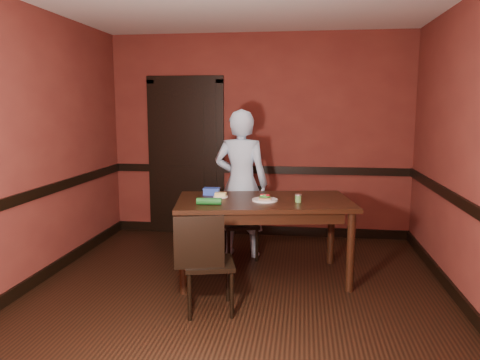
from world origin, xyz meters
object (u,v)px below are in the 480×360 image
(chair_near, at_px, (209,261))
(cheese_saucer, at_px, (221,195))
(person, at_px, (241,184))
(sandwich_plate, at_px, (265,199))
(food_tub, at_px, (212,191))
(chair_far, at_px, (241,223))
(sauce_jar, at_px, (298,198))
(dining_table, at_px, (264,238))

(chair_near, xyz_separation_m, cheese_saucer, (-0.07, 0.93, 0.40))
(person, relative_size, sandwich_plate, 6.70)
(chair_near, bearing_deg, food_tub, -94.53)
(chair_near, bearing_deg, cheese_saucer, -100.45)
(cheese_saucer, bearing_deg, chair_far, 75.25)
(chair_far, xyz_separation_m, sauce_jar, (0.66, -0.68, 0.44))
(cheese_saucer, distance_m, food_tub, 0.17)
(sauce_jar, height_order, cheese_saucer, sauce_jar)
(chair_near, xyz_separation_m, sauce_jar, (0.73, 0.78, 0.42))
(dining_table, bearing_deg, food_tub, 152.53)
(person, bearing_deg, chair_far, 98.98)
(dining_table, relative_size, sauce_jar, 22.04)
(dining_table, bearing_deg, chair_near, -123.69)
(chair_near, height_order, sandwich_plate, sandwich_plate)
(sauce_jar, bearing_deg, chair_far, 134.32)
(person, relative_size, cheese_saucer, 11.24)
(sandwich_plate, height_order, cheese_saucer, sandwich_plate)
(chair_near, xyz_separation_m, food_tub, (-0.19, 1.06, 0.41))
(chair_near, distance_m, sauce_jar, 1.15)
(chair_near, relative_size, cheese_saucer, 5.74)
(dining_table, height_order, food_tub, food_tub)
(sandwich_plate, distance_m, food_tub, 0.64)
(dining_table, bearing_deg, sandwich_plate, -87.17)
(person, bearing_deg, chair_near, 92.43)
(dining_table, xyz_separation_m, food_tub, (-0.57, 0.19, 0.44))
(chair_near, distance_m, person, 1.62)
(chair_far, xyz_separation_m, person, (-0.01, 0.10, 0.45))
(sandwich_plate, bearing_deg, dining_table, 102.41)
(chair_far, height_order, chair_near, chair_near)
(person, bearing_deg, food_tub, 68.32)
(chair_far, distance_m, cheese_saucer, 0.69)
(dining_table, distance_m, sauce_jar, 0.57)
(cheese_saucer, xyz_separation_m, food_tub, (-0.12, 0.12, 0.02))
(food_tub, bearing_deg, sandwich_plate, -24.37)
(dining_table, distance_m, food_tub, 0.75)
(chair_far, height_order, person, person)
(cheese_saucer, bearing_deg, sandwich_plate, -15.14)
(chair_far, relative_size, cheese_saucer, 5.37)
(person, height_order, food_tub, person)
(dining_table, xyz_separation_m, chair_far, (-0.32, 0.59, 0.00))
(chair_near, relative_size, person, 0.51)
(chair_far, xyz_separation_m, chair_near, (-0.07, -1.46, 0.03))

